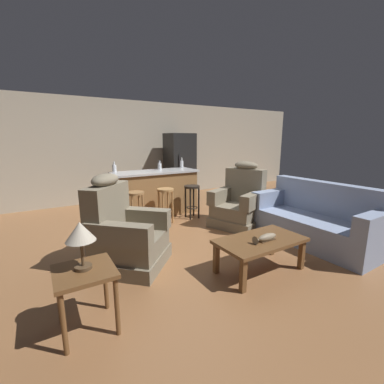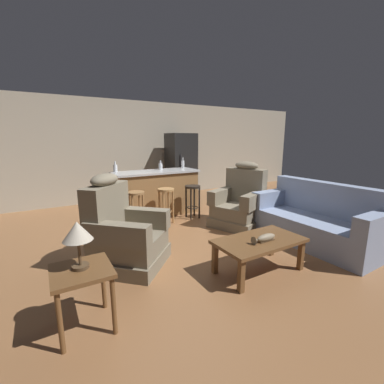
# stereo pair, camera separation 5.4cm
# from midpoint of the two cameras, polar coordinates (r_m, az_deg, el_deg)

# --- Properties ---
(ground_plane) EXTENTS (12.00, 12.00, 0.00)m
(ground_plane) POSITION_cam_midpoint_polar(r_m,az_deg,el_deg) (4.56, -0.67, -9.08)
(ground_plane) COLOR brown
(back_wall) EXTENTS (12.00, 0.05, 2.60)m
(back_wall) POSITION_cam_midpoint_polar(r_m,az_deg,el_deg) (7.15, -13.44, 8.90)
(back_wall) COLOR #A89E89
(back_wall) RESTS_ON ground_plane
(coffee_table) EXTENTS (1.10, 0.60, 0.42)m
(coffee_table) POSITION_cam_midpoint_polar(r_m,az_deg,el_deg) (3.32, 15.17, -11.02)
(coffee_table) COLOR brown
(coffee_table) RESTS_ON ground_plane
(fish_figurine) EXTENTS (0.34, 0.10, 0.10)m
(fish_figurine) POSITION_cam_midpoint_polar(r_m,az_deg,el_deg) (3.23, 16.20, -9.85)
(fish_figurine) COLOR #4C3823
(fish_figurine) RESTS_ON coffee_table
(couch) EXTENTS (0.87, 1.91, 0.94)m
(couch) POSITION_cam_midpoint_polar(r_m,az_deg,el_deg) (4.54, 26.19, -5.91)
(couch) COLOR #8493B2
(couch) RESTS_ON ground_plane
(recliner_near_lamp) EXTENTS (1.19, 1.19, 1.20)m
(recliner_near_lamp) POSITION_cam_midpoint_polar(r_m,az_deg,el_deg) (3.45, -14.54, -9.00)
(recliner_near_lamp) COLOR #756B56
(recliner_near_lamp) RESTS_ON ground_plane
(recliner_near_island) EXTENTS (1.09, 1.09, 1.20)m
(recliner_near_island) POSITION_cam_midpoint_polar(r_m,az_deg,el_deg) (4.95, 10.91, -2.48)
(recliner_near_island) COLOR #756B56
(recliner_near_island) RESTS_ON ground_plane
(end_table) EXTENTS (0.48, 0.48, 0.56)m
(end_table) POSITION_cam_midpoint_polar(r_m,az_deg,el_deg) (2.46, -22.60, -17.54)
(end_table) COLOR brown
(end_table) RESTS_ON ground_plane
(table_lamp) EXTENTS (0.24, 0.24, 0.41)m
(table_lamp) POSITION_cam_midpoint_polar(r_m,az_deg,el_deg) (2.31, -23.49, -8.44)
(table_lamp) COLOR #4C3823
(table_lamp) RESTS_ON end_table
(kitchen_island) EXTENTS (1.80, 0.70, 0.95)m
(kitchen_island) POSITION_cam_midpoint_polar(r_m,az_deg,el_deg) (5.59, -7.59, -0.13)
(kitchen_island) COLOR olive
(kitchen_island) RESTS_ON ground_plane
(bar_stool_left) EXTENTS (0.32, 0.32, 0.68)m
(bar_stool_left) POSITION_cam_midpoint_polar(r_m,az_deg,el_deg) (4.79, -12.03, -2.40)
(bar_stool_left) COLOR olive
(bar_stool_left) RESTS_ON ground_plane
(bar_stool_middle) EXTENTS (0.32, 0.32, 0.68)m
(bar_stool_middle) POSITION_cam_midpoint_polar(r_m,az_deg,el_deg) (5.00, -5.49, -1.58)
(bar_stool_middle) COLOR #A87A47
(bar_stool_middle) RESTS_ON ground_plane
(bar_stool_right) EXTENTS (0.32, 0.32, 0.68)m
(bar_stool_right) POSITION_cam_midpoint_polar(r_m,az_deg,el_deg) (5.28, 0.44, -0.81)
(bar_stool_right) COLOR black
(bar_stool_right) RESTS_ON ground_plane
(refrigerator) EXTENTS (0.70, 0.69, 1.76)m
(refrigerator) POSITION_cam_midpoint_polar(r_m,az_deg,el_deg) (7.13, -2.23, 5.82)
(refrigerator) COLOR black
(refrigerator) RESTS_ON ground_plane
(bottle_tall_green) EXTENTS (0.09, 0.09, 0.22)m
(bottle_tall_green) POSITION_cam_midpoint_polar(r_m,az_deg,el_deg) (5.49, -16.42, 5.13)
(bottle_tall_green) COLOR silver
(bottle_tall_green) RESTS_ON kitchen_island
(bottle_short_amber) EXTENTS (0.07, 0.07, 0.24)m
(bottle_short_amber) POSITION_cam_midpoint_polar(r_m,az_deg,el_deg) (6.04, -1.79, 6.26)
(bottle_short_amber) COLOR silver
(bottle_short_amber) RESTS_ON kitchen_island
(bottle_wine_dark) EXTENTS (0.08, 0.08, 0.20)m
(bottle_wine_dark) POSITION_cam_midpoint_polar(r_m,az_deg,el_deg) (5.72, -6.74, 5.72)
(bottle_wine_dark) COLOR silver
(bottle_wine_dark) RESTS_ON kitchen_island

